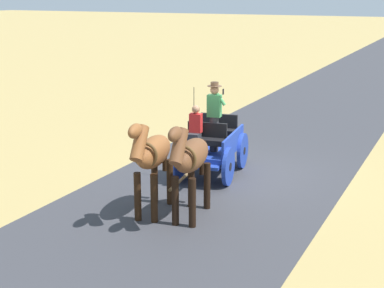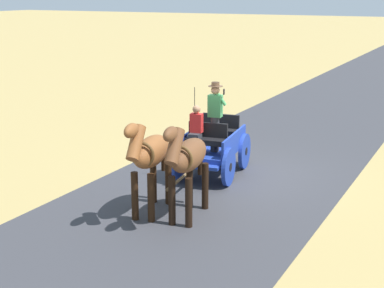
% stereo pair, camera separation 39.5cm
% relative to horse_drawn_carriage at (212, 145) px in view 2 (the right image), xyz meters
% --- Properties ---
extents(ground_plane, '(200.00, 200.00, 0.00)m').
position_rel_horse_drawn_carriage_xyz_m(ground_plane, '(-0.50, -0.45, -0.82)').
color(ground_plane, tan).
extents(road_surface, '(5.89, 160.00, 0.01)m').
position_rel_horse_drawn_carriage_xyz_m(road_surface, '(-0.50, -0.45, -0.81)').
color(road_surface, '#38383D').
rests_on(road_surface, ground).
extents(horse_drawn_carriage, '(1.72, 4.51, 2.50)m').
position_rel_horse_drawn_carriage_xyz_m(horse_drawn_carriage, '(0.00, 0.00, 0.00)').
color(horse_drawn_carriage, '#1E3899').
rests_on(horse_drawn_carriage, ground).
extents(horse_near_side, '(0.78, 2.15, 2.21)m').
position_rel_horse_drawn_carriage_xyz_m(horse_near_side, '(-0.82, 2.95, 0.51)').
color(horse_near_side, brown).
rests_on(horse_near_side, ground).
extents(horse_off_side, '(0.83, 2.15, 2.21)m').
position_rel_horse_drawn_carriage_xyz_m(horse_off_side, '(0.02, 3.06, 0.51)').
color(horse_off_side, brown).
rests_on(horse_off_side, ground).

